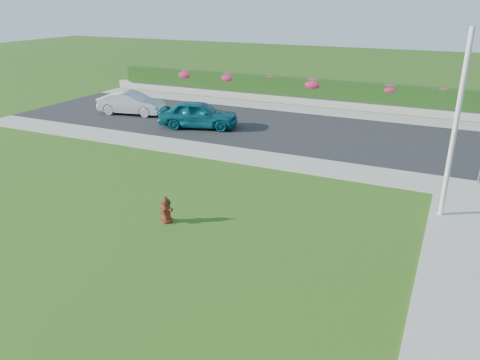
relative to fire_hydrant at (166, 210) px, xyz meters
The scene contains 17 objects.
ground 2.54m from the fire_hydrant, 51.84° to the right, with size 120.00×120.00×0.00m, color black.
street_far 12.52m from the fire_hydrant, 106.00° to the left, with size 26.00×8.00×0.04m, color black.
sidewalk_far 8.33m from the fire_hydrant, 122.34° to the left, with size 24.00×2.00×0.04m, color gray.
curb_corner 11.07m from the fire_hydrant, 39.41° to the left, with size 2.00×2.00×0.04m, color gray.
sidewalk_beyond 17.04m from the fire_hydrant, 88.15° to the left, with size 34.00×2.00×0.04m, color gray.
retaining_wall 18.53m from the fire_hydrant, 88.30° to the left, with size 34.00×0.40×0.60m, color gray.
hedge 18.65m from the fire_hydrant, 88.31° to the left, with size 32.00×0.90×1.10m, color black.
fire_hydrant is the anchor object (origin of this frame).
sedan_teal 11.48m from the fire_hydrant, 114.66° to the left, with size 1.72×4.29×1.46m, color #0C5362.
sedan_silver 15.21m from the fire_hydrant, 131.19° to the left, with size 1.41×4.06×1.34m, color #ACAFB4.
utility_pole 9.31m from the fire_hydrant, 28.11° to the left, with size 0.16×0.16×5.93m, color silver.
flower_clump_a 21.27m from the fire_hydrant, 119.31° to the left, with size 1.46×0.94×0.73m, color #AE1D5D.
flower_clump_b 19.81m from the fire_hydrant, 110.56° to the left, with size 1.39×0.90×0.70m, color #AE1D5D.
flower_clump_c 18.94m from the fire_hydrant, 101.53° to the left, with size 1.03×0.66×0.51m, color #AE1D5D.
flower_clump_d 18.57m from the fire_hydrant, 92.42° to the left, with size 1.47×0.95×0.74m, color #AE1D5D.
flower_clump_e 18.99m from the fire_hydrant, 77.67° to the left, with size 1.27×0.82×0.64m, color #AE1D5D.
flower_clump_f 19.87m from the fire_hydrant, 69.05° to the left, with size 1.09×0.70×0.54m, color #AE1D5D.
Camera 1 is at (6.26, -9.20, 6.71)m, focal length 35.00 mm.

